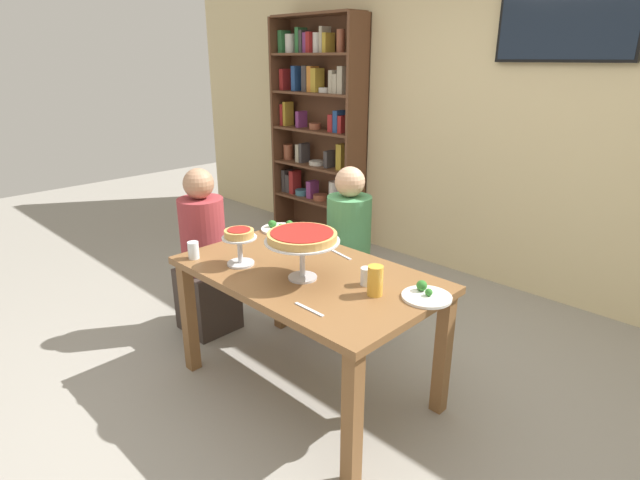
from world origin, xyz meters
TOP-DOWN VIEW (x-y plane):
  - ground_plane at (0.00, 0.00)m, footprint 12.00×12.00m
  - rear_partition at (0.00, 2.20)m, footprint 8.00×0.12m
  - dining_table at (0.00, 0.00)m, footprint 1.42×0.84m
  - bookshelf at (-1.91, 2.01)m, footprint 1.10×0.30m
  - television at (0.38, 2.11)m, footprint 0.96×0.05m
  - diner_far_left at (-0.33, 0.72)m, footprint 0.34×0.34m
  - diner_head_west at (-1.00, -0.01)m, footprint 0.34×0.34m
  - deep_dish_pizza_stand at (0.05, -0.08)m, footprint 0.38×0.38m
  - personal_pizza_stand at (-0.33, -0.19)m, footprint 0.19×0.19m
  - salad_plate_near_diner at (0.63, 0.18)m, footprint 0.24×0.24m
  - salad_plate_far_diner at (-0.62, 0.34)m, footprint 0.24×0.24m
  - beer_glass_amber_tall at (0.44, 0.03)m, footprint 0.08×0.08m
  - water_glass_clear_near at (-0.59, -0.33)m, footprint 0.06×0.06m
  - water_glass_clear_far at (0.34, 0.09)m, footprint 0.06×0.06m
  - cutlery_fork_near at (-0.02, 0.30)m, footprint 0.18×0.05m
  - cutlery_knife_near at (0.33, -0.30)m, footprint 0.18×0.02m

SIDE VIEW (x-z plane):
  - ground_plane at x=0.00m, z-range 0.00..0.00m
  - diner_far_left at x=-0.33m, z-range -0.08..1.07m
  - diner_head_west at x=-1.00m, z-range -0.08..1.07m
  - dining_table at x=0.00m, z-range 0.27..1.01m
  - cutlery_fork_near at x=-0.02m, z-range 0.74..0.74m
  - cutlery_knife_near at x=0.33m, z-range 0.74..0.74m
  - salad_plate_near_diner at x=0.63m, z-range 0.72..0.79m
  - salad_plate_far_diner at x=-0.62m, z-range 0.72..0.79m
  - water_glass_clear_far at x=0.34m, z-range 0.74..0.83m
  - water_glass_clear_near at x=-0.59m, z-range 0.74..0.84m
  - beer_glass_amber_tall at x=0.44m, z-range 0.74..0.89m
  - personal_pizza_stand at x=-0.33m, z-range 0.78..0.99m
  - deep_dish_pizza_stand at x=0.05m, z-range 0.83..1.08m
  - bookshelf at x=-1.91m, z-range 0.04..2.25m
  - rear_partition at x=0.00m, z-range 0.00..2.80m
  - television at x=0.38m, z-range 1.78..2.37m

